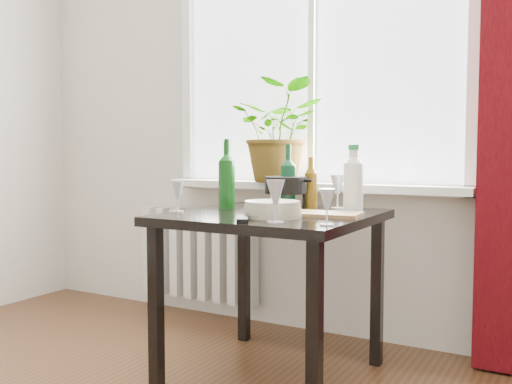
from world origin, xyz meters
The scene contains 18 objects.
window centered at (0.00, 2.22, 1.60)m, with size 1.72×0.08×1.62m.
windowsill centered at (0.00, 2.15, 0.82)m, with size 1.72×0.20×0.04m.
radiator centered at (-0.75, 2.18, 0.38)m, with size 0.80×0.10×0.55m.
table centered at (0.10, 1.55, 0.65)m, with size 0.85×0.85×0.74m.
potted_plant centered at (-0.14, 2.09, 1.12)m, with size 0.49×0.43×0.55m, color #2F681B.
wine_bottle_left centered at (-0.18, 1.62, 0.91)m, with size 0.08×0.08×0.34m, color #0C4310, non-canonical shape.
wine_bottle_right centered at (0.07, 1.76, 0.89)m, with size 0.07×0.07×0.31m, color #0D4324, non-canonical shape.
bottle_amber centered at (0.17, 1.81, 0.86)m, with size 0.06×0.06×0.25m, color brown, non-canonical shape.
cleaning_bottle centered at (0.40, 1.75, 0.89)m, with size 0.09×0.09×0.31m, color white, non-canonical shape.
wineglass_front_right centered at (0.28, 1.23, 0.82)m, with size 0.07×0.07×0.17m, color silver, non-canonical shape.
wineglass_far_right centered at (0.48, 1.26, 0.81)m, with size 0.06×0.06×0.14m, color silver, non-canonical shape.
wineglass_back_center centered at (0.28, 1.86, 0.82)m, with size 0.07×0.07×0.17m, color silver, non-canonical shape.
wineglass_back_left centered at (0.00, 1.92, 0.83)m, with size 0.08×0.08×0.19m, color silver, non-canonical shape.
wineglass_front_left centered at (-0.28, 1.37, 0.81)m, with size 0.06×0.06×0.14m, color silver, non-canonical shape.
plate_stack centered at (0.18, 1.40, 0.77)m, with size 0.24×0.24×0.07m, color beige.
fondue_pot centered at (0.08, 1.73, 0.82)m, with size 0.23×0.20×0.15m, color black, non-canonical shape.
tv_remote centered at (0.14, 1.23, 0.75)m, with size 0.05×0.15×0.02m, color black.
cutting_board centered at (0.36, 1.55, 0.75)m, with size 0.28×0.18×0.02m, color #9B7346.
Camera 1 is at (1.27, -0.67, 1.01)m, focal length 40.00 mm.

